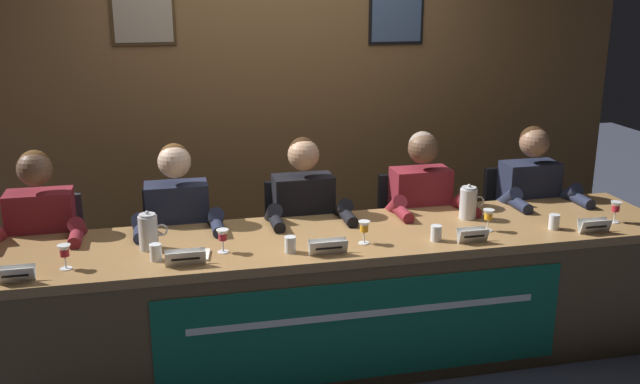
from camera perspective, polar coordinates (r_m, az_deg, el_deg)
The scene contains 30 objects.
ground_plane at distance 4.25m, azimuth 0.00°, elevation -13.05°, with size 12.00×12.00×0.00m, color #383D4C.
wall_back_panelled at distance 5.20m, azimuth -3.65°, elevation 7.68°, with size 5.27×0.14×2.60m.
conference_table at distance 3.91m, azimuth 0.46°, elevation -7.23°, with size 4.07×0.79×0.75m.
chair_far_left at distance 4.55m, azimuth -20.67°, elevation -6.19°, with size 0.44×0.45×0.88m.
panelist_far_left at distance 4.27m, azimuth -21.36°, elevation -3.77°, with size 0.51×0.48×1.21m.
nameplate_far_left at distance 3.61m, azimuth -23.11°, elevation -6.07°, with size 0.17×0.06×0.08m.
juice_glass_far_left at distance 3.67m, azimuth -19.72°, elevation -4.56°, with size 0.06×0.06×0.12m.
chair_left at distance 4.50m, azimuth -11.11°, elevation -5.65°, with size 0.44×0.45×0.88m.
panelist_left at distance 4.22m, azimuth -11.21°, elevation -3.17°, with size 0.51×0.48×1.21m.
nameplate_left at distance 3.58m, azimuth -10.69°, elevation -5.18°, with size 0.20×0.06×0.08m.
juice_glass_left at distance 3.70m, azimuth -7.78°, elevation -3.54°, with size 0.06×0.06×0.12m.
water_cup_left at distance 3.68m, azimuth -12.97°, elevation -4.77°, with size 0.06×0.06×0.08m.
chair_center at distance 4.58m, azimuth -1.61°, elevation -4.96°, with size 0.44×0.45×0.88m.
panelist_center at distance 4.30m, azimuth -1.12°, elevation -2.48°, with size 0.51×0.48×1.21m.
nameplate_center at distance 3.66m, azimuth 0.65°, elevation -4.41°, with size 0.20×0.06×0.08m.
juice_glass_center at distance 3.80m, azimuth 3.54°, elevation -2.89°, with size 0.06×0.06×0.12m.
water_cup_center at distance 3.69m, azimuth -2.39°, elevation -4.27°, with size 0.06×0.06×0.08m.
chair_right at distance 4.77m, azimuth 7.32°, elevation -4.18°, with size 0.44×0.45×0.88m.
panelist_right at distance 4.51m, azimuth 8.30°, elevation -1.76°, with size 0.51×0.48×1.21m.
nameplate_right at distance 3.91m, azimuth 12.09°, elevation -3.40°, with size 0.16×0.06×0.08m.
juice_glass_right at distance 4.09m, azimuth 13.29°, elevation -1.88°, with size 0.06×0.06×0.12m.
water_cup_right at distance 3.90m, azimuth 9.25°, elevation -3.32°, with size 0.06×0.06×0.08m.
chair_far_right at distance 5.07m, azimuth 15.36°, elevation -3.39°, with size 0.44×0.45×0.88m.
panelist_far_right at distance 4.82m, azimuth 16.70°, elevation -1.08°, with size 0.51×0.48×1.21m.
nameplate_far_right at distance 4.25m, azimuth 21.05°, elevation -2.54°, with size 0.18×0.06×0.08m.
juice_glass_far_right at distance 4.46m, azimuth 22.52°, elevation -1.19°, with size 0.06×0.06×0.12m.
water_cup_far_right at distance 4.24m, azimuth 18.17°, elevation -2.33°, with size 0.06×0.06×0.08m.
water_pitcher_left_side at distance 3.82m, azimuth -13.52°, elevation -3.08°, with size 0.15×0.10×0.21m.
water_pitcher_right_side at distance 4.28m, azimuth 11.76°, elevation -0.85°, with size 0.15×0.10×0.21m.
document_stack_left at distance 3.70m, azimuth -10.46°, elevation -5.00°, with size 0.23×0.18×0.01m.
Camera 1 is at (-0.83, -3.61, 2.09)m, focal length 40.10 mm.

